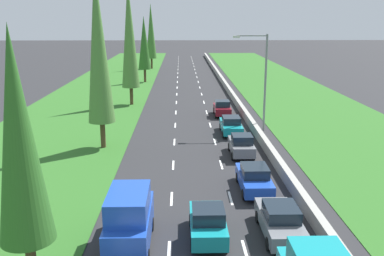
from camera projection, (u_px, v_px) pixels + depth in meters
ground_plane at (189, 91)px, 63.21m from camera, size 300.00×300.00×0.00m
grass_verge_left at (103, 91)px, 62.89m from camera, size 14.00×140.00×0.04m
grass_verge_right at (286, 90)px, 63.56m from camera, size 14.00×140.00×0.04m
median_barrier at (227, 88)px, 63.25m from camera, size 0.44×120.00×0.85m
lane_markings at (189, 91)px, 63.21m from camera, size 3.64×116.00×0.01m
blue_van_left_lane at (130, 219)px, 19.75m from camera, size 1.96×4.90×2.82m
grey_sedan_right_lane at (280, 220)px, 20.90m from camera, size 1.82×4.50×1.64m
blue_sedan_right_lane at (254, 178)px, 26.43m from camera, size 1.82×4.50×1.64m
grey_hatchback_right_lane at (241, 145)px, 33.22m from camera, size 1.74×3.90×1.72m
teal_sedan_right_lane at (231, 125)px, 39.51m from camera, size 1.82×4.50×1.64m
teal_hatchback_centre_lane at (208, 223)px, 20.61m from camera, size 1.74×3.90×1.72m
maroon_hatchback_right_lane at (222, 108)px, 46.85m from camera, size 1.74×3.90×1.72m
poplar_tree_nearest at (19, 139)px, 15.35m from camera, size 2.06×2.06×10.27m
poplar_tree_second at (98, 47)px, 33.44m from camera, size 2.16×2.16×14.35m
poplar_tree_third at (129, 35)px, 50.97m from camera, size 2.17×2.17×14.75m
poplar_tree_fourth at (144, 43)px, 70.11m from camera, size 2.07×2.07×10.79m
poplar_tree_fifth at (151, 31)px, 88.89m from camera, size 2.14×2.14×13.42m
street_light_mast at (262, 76)px, 39.52m from camera, size 3.20×0.28×9.00m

